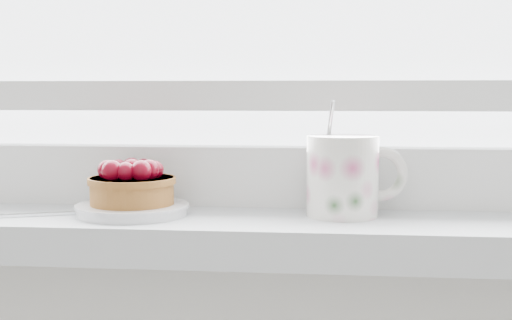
# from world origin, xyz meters

# --- Properties ---
(saucer) EXTENTS (0.12, 0.12, 0.01)m
(saucer) POSITION_xyz_m (-0.09, 1.88, 0.95)
(saucer) COLOR silver
(saucer) RESTS_ON windowsill
(raspberry_tart) EXTENTS (0.10, 0.10, 0.05)m
(raspberry_tart) POSITION_xyz_m (-0.09, 1.88, 0.97)
(raspberry_tart) COLOR brown
(raspberry_tart) RESTS_ON saucer
(floral_mug) EXTENTS (0.12, 0.09, 0.13)m
(floral_mug) POSITION_xyz_m (0.14, 1.90, 0.99)
(floral_mug) COLOR white
(floral_mug) RESTS_ON windowsill
(fork) EXTENTS (0.17, 0.08, 0.00)m
(fork) POSITION_xyz_m (-0.16, 1.88, 0.94)
(fork) COLOR silver
(fork) RESTS_ON windowsill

